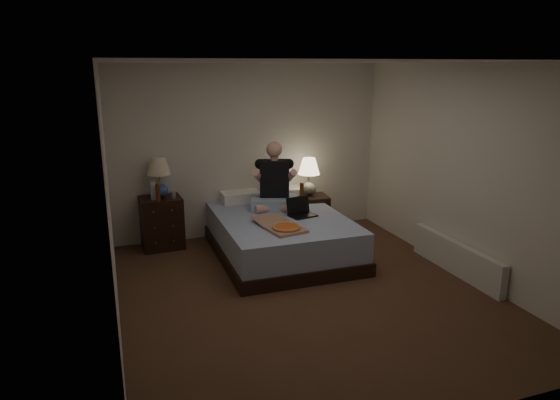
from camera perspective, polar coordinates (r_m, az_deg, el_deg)
name	(u,v)px	position (r m, az deg, el deg)	size (l,w,h in m)	color
floor	(306,293)	(5.69, 3.04, -10.55)	(4.00, 4.50, 0.00)	brown
ceiling	(310,62)	(5.13, 3.44, 15.49)	(4.00, 4.50, 0.00)	white
wall_back	(250,151)	(7.36, -3.49, 5.60)	(4.00, 2.50, 0.00)	silver
wall_front	(441,260)	(3.40, 17.93, -6.60)	(4.00, 2.50, 0.00)	silver
wall_left	(109,201)	(4.89, -18.98, -0.10)	(4.50, 2.50, 0.00)	silver
wall_right	(464,172)	(6.30, 20.32, 3.06)	(4.50, 2.50, 0.00)	silver
bed	(280,235)	(6.70, 0.03, -4.00)	(1.62, 2.15, 0.54)	#617CC3
nightstand_left	(162,222)	(7.13, -13.38, -2.49)	(0.55, 0.50, 0.72)	black
nightstand_right	(311,215)	(7.48, 3.62, -1.74)	(0.46, 0.41, 0.60)	black
lamp_left	(159,177)	(6.97, -13.63, 2.55)	(0.32, 0.32, 0.56)	#2A519C
lamp_right	(309,177)	(7.38, 3.30, 2.68)	(0.32, 0.32, 0.56)	gray
water_bottle	(153,191)	(6.89, -14.30, 1.02)	(0.07, 0.07, 0.25)	silver
soda_can	(173,195)	(6.92, -12.13, 0.58)	(0.07, 0.07, 0.10)	#B8B8B2
beer_bottle_left	(158,193)	(6.81, -13.77, 0.81)	(0.06, 0.06, 0.23)	#5A260C
beer_bottle_right	(302,190)	(7.24, 2.50, 1.10)	(0.06, 0.06, 0.23)	#5F300D
person	(274,176)	(6.84, -0.64, 2.79)	(0.66, 0.52, 0.93)	black
laptop	(303,208)	(6.56, 2.63, -0.87)	(0.34, 0.28, 0.24)	black
pizza_box	(286,228)	(5.99, 0.72, -3.23)	(0.40, 0.76, 0.08)	tan
radiator	(456,258)	(6.48, 19.47, -6.24)	(0.10, 1.60, 0.40)	silver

